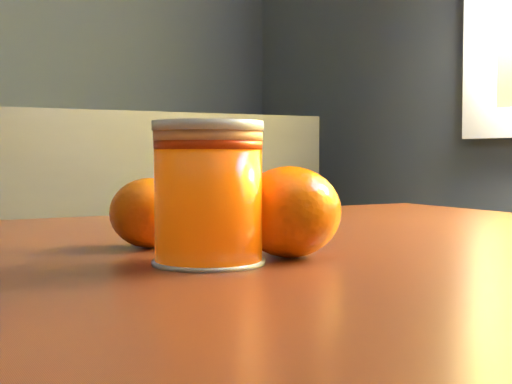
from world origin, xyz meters
TOP-DOWN VIEW (x-y plane):
  - table at (0.82, 0.18)m, footprint 0.98×0.69m
  - juice_glass at (0.80, 0.12)m, footprint 0.07×0.07m
  - orange_front at (0.86, 0.12)m, footprint 0.08×0.08m
  - orange_back at (0.80, 0.22)m, footprint 0.07×0.07m

SIDE VIEW (x-z plane):
  - table at x=0.82m, z-range 0.27..1.01m
  - orange_back at x=0.80m, z-range 0.73..0.79m
  - orange_front at x=0.86m, z-range 0.73..0.80m
  - juice_glass at x=0.80m, z-range 0.73..0.83m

